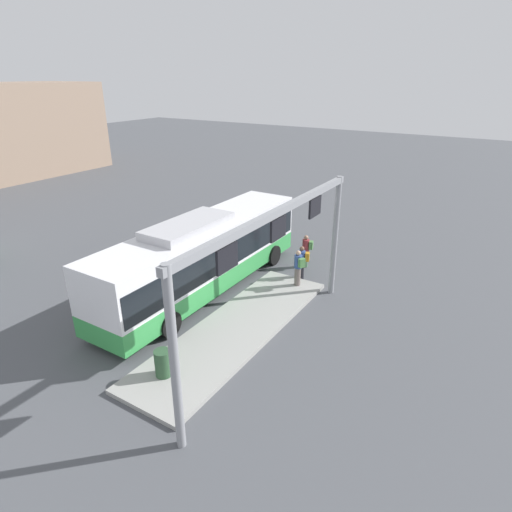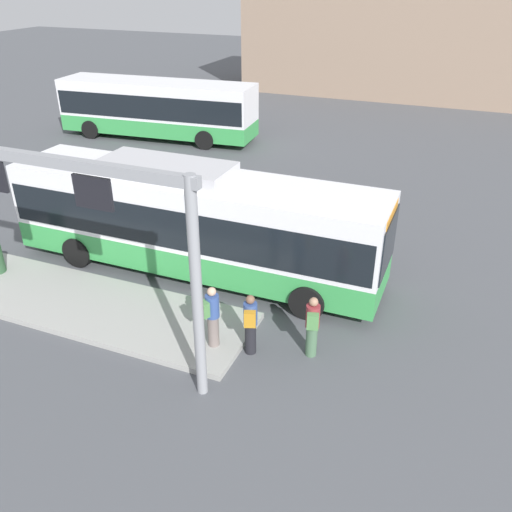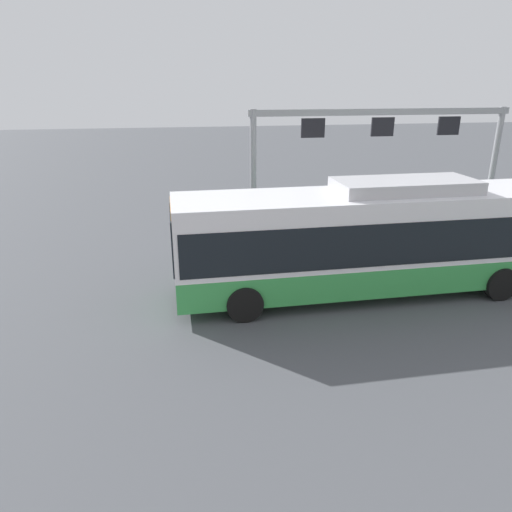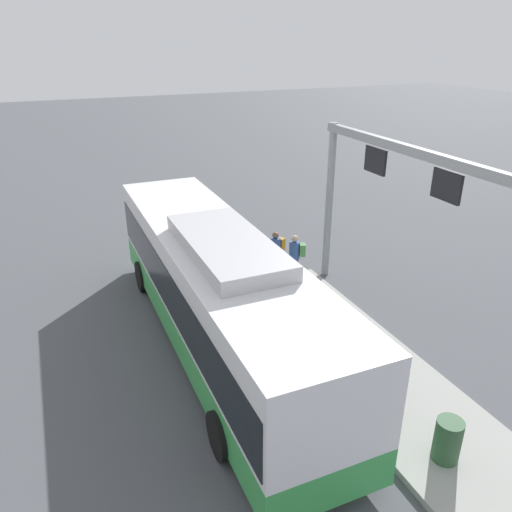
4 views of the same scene
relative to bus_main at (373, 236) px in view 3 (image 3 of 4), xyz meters
The scene contains 8 objects.
ground_plane 1.81m from the bus_main, ahead, with size 120.00×120.00×0.00m, color #4C4F54.
platform_curb 4.08m from the bus_main, 123.56° to the right, with size 10.00×2.80×0.16m, color #9E9E99.
bus_main is the anchor object (origin of this frame).
person_boarding 5.45m from the bus_main, 30.64° to the right, with size 0.44×0.59×1.67m.
person_waiting_near 4.62m from the bus_main, 45.12° to the right, with size 0.47×0.60×1.67m.
person_waiting_mid 4.22m from the bus_main, 56.63° to the right, with size 0.51×0.60×1.67m.
platform_sign_gantry 5.76m from the bus_main, 115.02° to the right, with size 10.41×0.24×5.20m.
trash_bin 6.30m from the bus_main, 154.24° to the right, with size 0.52×0.52×0.90m, color #2D5133.
Camera 3 is at (5.80, 12.51, 6.06)m, focal length 33.20 mm.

